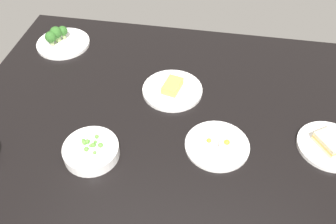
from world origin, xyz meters
TOP-DOWN VIEW (x-y plane):
  - dining_table at (0.00, 0.00)cm, footprint 143.28×110.41cm
  - plate_sandwich at (53.19, -4.71)cm, footprint 20.40×20.40cm
  - plate_eggs at (17.95, -10.75)cm, footprint 20.72×20.72cm
  - bowl_peas at (-20.56, -20.79)cm, footprint 17.50×17.50cm
  - plate_cheese at (-0.58, 12.66)cm, footprint 22.16×22.16cm
  - plate_broccoli at (-52.03, 33.91)cm, footprint 22.24×22.24cm

SIDE VIEW (x-z plane):
  - dining_table at x=0.00cm, z-range 0.00..4.00cm
  - plate_eggs at x=17.95cm, z-range 2.66..7.21cm
  - plate_cheese at x=-0.58cm, z-range 3.01..7.26cm
  - plate_sandwich at x=53.19cm, z-range 3.06..7.63cm
  - plate_broccoli at x=-52.03cm, z-range 2.05..10.39cm
  - bowl_peas at x=-20.56cm, z-range 3.58..8.95cm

